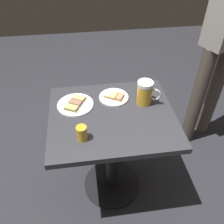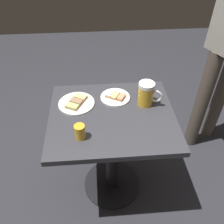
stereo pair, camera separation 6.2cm
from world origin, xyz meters
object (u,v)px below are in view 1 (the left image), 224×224
plate_near (114,97)px  beer_mug (145,93)px  beer_glass_small (82,133)px  plate_far (75,104)px

plate_near → beer_mug: beer_mug is taller
beer_mug → beer_glass_small: beer_mug is taller
plate_far → beer_glass_small: bearing=-174.0°
beer_glass_small → plate_far: bearing=6.0°
plate_far → beer_mug: beer_mug is taller
plate_near → beer_mug: size_ratio=1.24×
plate_near → beer_glass_small: bearing=146.5°
plate_near → beer_mug: 0.21m
plate_far → beer_mug: 0.44m
plate_near → plate_far: 0.25m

